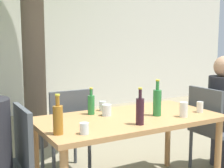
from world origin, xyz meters
TOP-DOWN VIEW (x-y plane):
  - cafe_building_wall at (0.00, 3.58)m, footprint 10.00×0.08m
  - dining_table_front at (0.00, 0.00)m, footprint 1.59×0.82m
  - patio_chair_0 at (-1.03, 0.00)m, footprint 0.44×0.44m
  - patio_chair_1 at (1.03, 0.00)m, footprint 0.44×0.44m
  - patio_chair_2 at (-0.32, 0.64)m, footprint 0.44×0.44m
  - green_bottle_0 at (-0.25, 0.24)m, footprint 0.06×0.06m
  - wine_bottle_1 at (-0.06, -0.26)m, footprint 0.06×0.06m
  - green_bottle_2 at (0.23, -0.09)m, footprint 0.07×0.07m
  - amber_bottle_3 at (-0.71, -0.19)m, footprint 0.07×0.07m
  - drinking_glass_0 at (0.41, -0.24)m, footprint 0.07×0.07m
  - drinking_glass_1 at (-0.55, -0.27)m, footprint 0.07×0.07m
  - drinking_glass_2 at (-0.15, 0.13)m, footprint 0.08×0.08m
  - drinking_glass_3 at (-0.09, 0.31)m, footprint 0.06×0.06m
  - drinking_glass_4 at (0.66, -0.18)m, footprint 0.06×0.06m

SIDE VIEW (x-z plane):
  - patio_chair_0 at x=-1.03m, z-range 0.06..0.96m
  - patio_chair_1 at x=1.03m, z-range 0.06..0.96m
  - patio_chair_2 at x=-0.32m, z-range 0.06..0.96m
  - dining_table_front at x=0.00m, z-range 0.28..1.01m
  - drinking_glass_1 at x=-0.55m, z-range 0.72..0.81m
  - drinking_glass_3 at x=-0.09m, z-range 0.72..0.81m
  - drinking_glass_4 at x=0.66m, z-range 0.72..0.82m
  - drinking_glass_2 at x=-0.15m, z-range 0.72..0.82m
  - drinking_glass_0 at x=0.41m, z-range 0.72..0.85m
  - green_bottle_0 at x=-0.25m, z-range 0.70..0.94m
  - amber_bottle_3 at x=-0.71m, z-range 0.69..0.98m
  - wine_bottle_1 at x=-0.06m, z-range 0.69..0.99m
  - green_bottle_2 at x=0.23m, z-range 0.69..1.01m
  - cafe_building_wall at x=0.00m, z-range 0.00..2.80m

